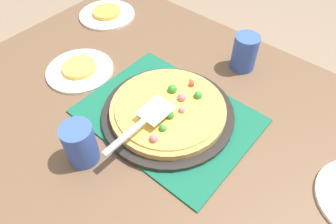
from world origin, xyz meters
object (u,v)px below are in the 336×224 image
object	(u,v)px
plate_near_left	(80,70)
plate_far_right	(107,15)
pizza_pan	(168,114)
cup_far	(245,52)
pizza_server	(143,121)
pizza	(168,109)
served_slice_left	(79,67)
cup_near	(80,144)
served_slice_right	(107,12)

from	to	relation	value
plate_near_left	plate_far_right	xyz separation A→B (m)	(-0.18, 0.29, 0.00)
pizza_pan	plate_near_left	world-z (taller)	pizza_pan
cup_far	pizza_server	size ratio (longest dim) A/B	0.52
plate_near_left	pizza	bearing A→B (deg)	6.23
plate_far_right	plate_near_left	bearing A→B (deg)	-57.68
pizza	served_slice_left	size ratio (longest dim) A/B	3.00
pizza	cup_far	distance (m)	0.33
cup_near	served_slice_left	bearing A→B (deg)	142.66
served_slice_right	cup_near	xyz separation A→B (m)	(0.46, -0.50, 0.04)
plate_far_right	served_slice_right	world-z (taller)	served_slice_right
plate_far_right	pizza_pan	bearing A→B (deg)	-25.17
plate_near_left	pizza_pan	bearing A→B (deg)	6.17
plate_far_right	served_slice_right	bearing A→B (deg)	0.00
plate_far_right	served_slice_right	xyz separation A→B (m)	(0.00, 0.00, 0.01)
pizza_pan	cup_near	xyz separation A→B (m)	(-0.08, -0.25, 0.05)
plate_far_right	served_slice_left	xyz separation A→B (m)	(0.18, -0.29, 0.01)
plate_near_left	plate_far_right	distance (m)	0.34
pizza_pan	plate_near_left	xyz separation A→B (m)	(-0.35, -0.04, -0.01)
pizza_pan	cup_far	world-z (taller)	cup_far
served_slice_left	cup_near	xyz separation A→B (m)	(0.27, -0.21, 0.04)
plate_near_left	served_slice_left	distance (m)	0.01
pizza	served_slice_right	size ratio (longest dim) A/B	3.00
pizza	served_slice_right	distance (m)	0.59
pizza_pan	served_slice_right	size ratio (longest dim) A/B	3.45
pizza	plate_near_left	xyz separation A→B (m)	(-0.35, -0.04, -0.03)
pizza_server	plate_near_left	bearing A→B (deg)	170.26
pizza_server	pizza	bearing A→B (deg)	88.94
served_slice_right	pizza_server	world-z (taller)	pizza_server
plate_near_left	served_slice_right	distance (m)	0.34
served_slice_left	pizza_server	bearing A→B (deg)	-9.74
pizza_pan	pizza_server	size ratio (longest dim) A/B	1.65
pizza	cup_near	xyz separation A→B (m)	(-0.08, -0.25, 0.03)
served_slice_left	pizza_server	world-z (taller)	pizza_server
pizza_pan	served_slice_right	world-z (taller)	served_slice_right
cup_near	cup_far	xyz separation A→B (m)	(0.12, 0.58, 0.00)
pizza	cup_near	size ratio (longest dim) A/B	2.75
plate_far_right	cup_near	world-z (taller)	cup_near
plate_far_right	served_slice_right	size ratio (longest dim) A/B	2.00
plate_far_right	pizza_server	xyz separation A→B (m)	(0.53, -0.35, 0.07)
served_slice_left	pizza_pan	bearing A→B (deg)	6.17
served_slice_right	cup_near	size ratio (longest dim) A/B	0.92
plate_near_left	served_slice_left	world-z (taller)	served_slice_left
pizza_server	pizza_pan	bearing A→B (deg)	89.35
plate_near_left	plate_far_right	world-z (taller)	same
pizza	served_slice_left	xyz separation A→B (m)	(-0.35, -0.04, -0.02)
served_slice_left	cup_near	distance (m)	0.35
served_slice_left	served_slice_right	xyz separation A→B (m)	(-0.18, 0.29, 0.00)
pizza	plate_far_right	world-z (taller)	pizza
served_slice_left	pizza	bearing A→B (deg)	6.23
pizza	pizza_server	size ratio (longest dim) A/B	1.43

